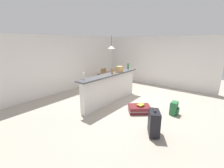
# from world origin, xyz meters

# --- Properties ---
(ground_plane) EXTENTS (13.00, 13.00, 0.05)m
(ground_plane) POSITION_xyz_m (0.00, 0.00, -0.03)
(ground_plane) COLOR #ADA393
(wall_back) EXTENTS (6.60, 0.10, 2.50)m
(wall_back) POSITION_xyz_m (0.00, 3.05, 1.25)
(wall_back) COLOR silver
(wall_back) RESTS_ON ground_plane
(wall_right) EXTENTS (0.10, 6.00, 2.50)m
(wall_right) POSITION_xyz_m (3.05, 0.30, 1.25)
(wall_right) COLOR silver
(wall_right) RESTS_ON ground_plane
(partition_half_wall) EXTENTS (2.80, 0.20, 1.06)m
(partition_half_wall) POSITION_xyz_m (-0.43, 0.45, 0.53)
(partition_half_wall) COLOR silver
(partition_half_wall) RESTS_ON ground_plane
(bar_countertop) EXTENTS (2.96, 0.40, 0.05)m
(bar_countertop) POSITION_xyz_m (-0.43, 0.45, 1.08)
(bar_countertop) COLOR #4C4C51
(bar_countertop) RESTS_ON partition_half_wall
(bottle_white) EXTENTS (0.06, 0.06, 0.22)m
(bottle_white) POSITION_xyz_m (-1.63, 0.54, 1.22)
(bottle_white) COLOR silver
(bottle_white) RESTS_ON bar_countertop
(bottle_amber) EXTENTS (0.06, 0.06, 0.21)m
(bottle_amber) POSITION_xyz_m (-0.42, 0.39, 1.21)
(bottle_amber) COLOR #9E661E
(bottle_amber) RESTS_ON bar_countertop
(bottle_green) EXTENTS (0.07, 0.07, 0.24)m
(bottle_green) POSITION_xyz_m (0.81, 0.50, 1.23)
(bottle_green) COLOR #2D6B38
(bottle_green) RESTS_ON bar_countertop
(grocery_bag) EXTENTS (0.26, 0.18, 0.22)m
(grocery_bag) POSITION_xyz_m (0.04, 0.40, 1.22)
(grocery_bag) COLOR tan
(grocery_bag) RESTS_ON bar_countertop
(dining_table) EXTENTS (1.10, 0.80, 0.74)m
(dining_table) POSITION_xyz_m (1.10, 1.67, 0.65)
(dining_table) COLOR #332319
(dining_table) RESTS_ON ground_plane
(dining_chair_near_partition) EXTENTS (0.42, 0.42, 0.93)m
(dining_chair_near_partition) POSITION_xyz_m (1.09, 1.17, 0.52)
(dining_chair_near_partition) COLOR #9E754C
(dining_chair_near_partition) RESTS_ON ground_plane
(dining_chair_far_side) EXTENTS (0.42, 0.42, 0.93)m
(dining_chair_far_side) POSITION_xyz_m (1.11, 2.25, 0.52)
(dining_chair_far_side) COLOR #9E754C
(dining_chair_far_side) RESTS_ON ground_plane
(pendant_lamp) EXTENTS (0.34, 0.34, 0.63)m
(pendant_lamp) POSITION_xyz_m (1.05, 1.58, 1.98)
(pendant_lamp) COLOR black
(suitcase_flat_maroon) EXTENTS (0.82, 0.85, 0.22)m
(suitcase_flat_maroon) POSITION_xyz_m (-0.51, -0.81, 0.11)
(suitcase_flat_maroon) COLOR maroon
(suitcase_flat_maroon) RESTS_ON ground_plane
(backpack_green) EXTENTS (0.28, 0.25, 0.42)m
(backpack_green) POSITION_xyz_m (0.02, -1.75, 0.20)
(backpack_green) COLOR #286B3D
(backpack_green) RESTS_ON ground_plane
(suitcase_upright_black) EXTENTS (0.50, 0.43, 0.67)m
(suitcase_upright_black) POSITION_xyz_m (-1.44, -1.70, 0.33)
(suitcase_upright_black) COLOR black
(suitcase_upright_black) RESTS_ON ground_plane
(book_stack) EXTENTS (0.28, 0.24, 0.07)m
(book_stack) POSITION_xyz_m (-0.49, -0.83, 0.25)
(book_stack) COLOR #AD2D2D
(book_stack) RESTS_ON suitcase_flat_maroon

